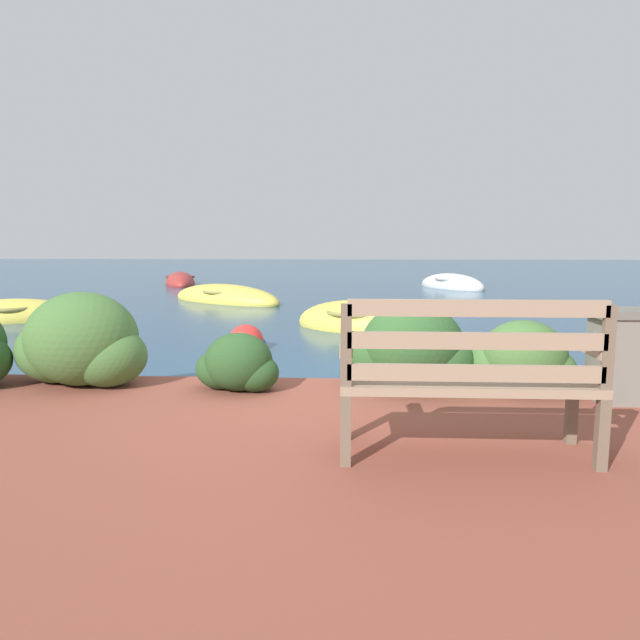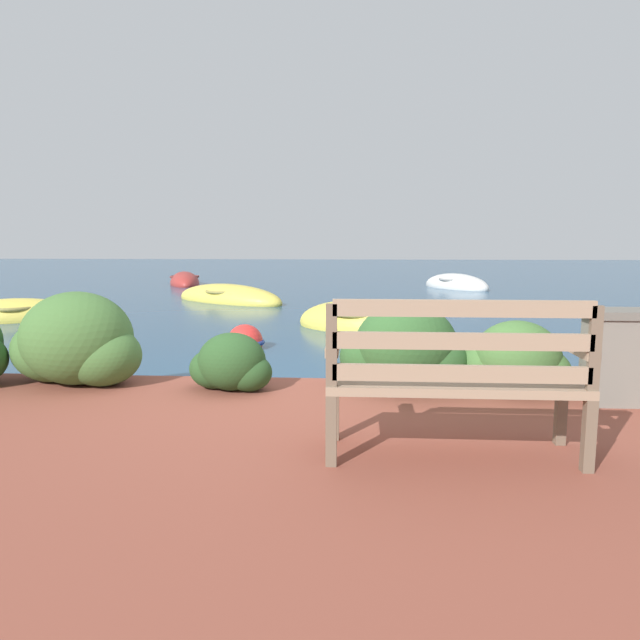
# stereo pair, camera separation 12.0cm
# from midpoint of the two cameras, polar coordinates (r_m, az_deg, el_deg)

# --- Properties ---
(ground_plane) EXTENTS (80.00, 80.00, 0.00)m
(ground_plane) POSITION_cam_midpoint_polar(r_m,az_deg,el_deg) (5.24, 0.36, -8.17)
(ground_plane) COLOR navy
(patio_terrace) EXTENTS (9.00, 6.50, 0.22)m
(patio_terrace) POSITION_cam_midpoint_polar(r_m,az_deg,el_deg) (2.24, -5.06, -28.88)
(patio_terrace) COLOR brown
(patio_terrace) RESTS_ON ground_plane
(park_bench) EXTENTS (1.45, 0.48, 0.93)m
(park_bench) POSITION_cam_midpoint_polar(r_m,az_deg,el_deg) (3.31, 14.36, -5.37)
(park_bench) COLOR brown
(park_bench) RESTS_ON patio_terrace
(hedge_clump_left) EXTENTS (1.18, 0.85, 0.80)m
(hedge_clump_left) POSITION_cam_midpoint_polar(r_m,az_deg,el_deg) (5.33, -22.61, -2.23)
(hedge_clump_left) COLOR #426B33
(hedge_clump_left) RESTS_ON patio_terrace
(hedge_clump_centre) EXTENTS (0.71, 0.51, 0.48)m
(hedge_clump_centre) POSITION_cam_midpoint_polar(r_m,az_deg,el_deg) (4.79, -8.20, -4.49)
(hedge_clump_centre) COLOR #284C23
(hedge_clump_centre) RESTS_ON patio_terrace
(hedge_clump_right) EXTENTS (1.07, 0.77, 0.72)m
(hedge_clump_right) POSITION_cam_midpoint_polar(r_m,az_deg,el_deg) (4.83, 9.08, -3.13)
(hedge_clump_right) COLOR #2D5628
(hedge_clump_right) RESTS_ON patio_terrace
(hedge_clump_far_right) EXTENTS (0.88, 0.63, 0.60)m
(hedge_clump_far_right) POSITION_cam_midpoint_polar(r_m,az_deg,el_deg) (4.91, 19.56, -3.96)
(hedge_clump_far_right) COLOR #426B33
(hedge_clump_far_right) RESTS_ON patio_terrace
(rowboat_nearest) EXTENTS (2.64, 2.24, 0.83)m
(rowboat_nearest) POSITION_cam_midpoint_polar(r_m,az_deg,el_deg) (9.47, 4.49, -0.47)
(rowboat_nearest) COLOR #DBC64C
(rowboat_nearest) RESTS_ON ground_plane
(rowboat_mid) EXTENTS (2.58, 1.74, 0.70)m
(rowboat_mid) POSITION_cam_midpoint_polar(r_m,az_deg,el_deg) (11.87, -27.87, 0.27)
(rowboat_mid) COLOR #DBC64C
(rowboat_mid) RESTS_ON ground_plane
(rowboat_far) EXTENTS (3.36, 2.80, 0.74)m
(rowboat_far) POSITION_cam_midpoint_polar(r_m,az_deg,el_deg) (13.85, -8.87, 2.08)
(rowboat_far) COLOR #DBC64C
(rowboat_far) RESTS_ON ground_plane
(rowboat_outer) EXTENTS (2.25, 2.78, 0.79)m
(rowboat_outer) POSITION_cam_midpoint_polar(r_m,az_deg,el_deg) (18.11, 13.62, 3.32)
(rowboat_outer) COLOR silver
(rowboat_outer) RESTS_ON ground_plane
(rowboat_distant) EXTENTS (1.83, 3.01, 0.75)m
(rowboat_distant) POSITION_cam_midpoint_polar(r_m,az_deg,el_deg) (19.62, -13.20, 3.66)
(rowboat_distant) COLOR #9E2D28
(rowboat_distant) RESTS_ON ground_plane
(mooring_buoy) EXTENTS (0.54, 0.54, 0.49)m
(mooring_buoy) POSITION_cam_midpoint_polar(r_m,az_deg,el_deg) (7.80, -7.08, -2.22)
(mooring_buoy) COLOR red
(mooring_buoy) RESTS_ON ground_plane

